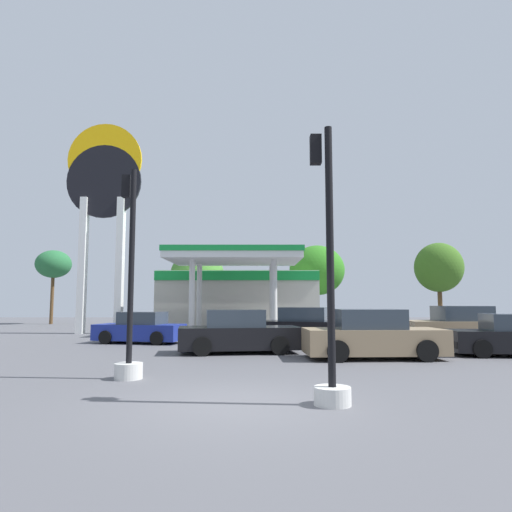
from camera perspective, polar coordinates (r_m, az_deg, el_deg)
ground_plane at (r=8.73m, az=-2.60°, el=-17.97°), size 90.00×90.00×0.00m
gas_station at (r=31.54m, az=-2.39°, el=-5.07°), size 10.70×11.77×4.78m
station_pole_sign at (r=28.73m, az=-18.71°, el=6.99°), size 4.42×0.56×12.53m
car_0 at (r=18.07m, az=29.30°, el=-8.82°), size 4.18×2.22×1.43m
car_1 at (r=22.43m, az=24.01°, el=-8.06°), size 4.64×2.17×1.65m
car_2 at (r=21.22m, az=-14.47°, el=-8.85°), size 4.13×2.39×1.39m
car_3 at (r=16.75m, az=-2.36°, el=-9.65°), size 4.54×2.41×1.55m
car_4 at (r=15.55m, az=14.26°, el=-9.71°), size 4.55×2.21×1.60m
car_5 at (r=21.29m, az=6.25°, el=-8.75°), size 4.75×2.97×1.58m
traffic_signal_0 at (r=8.49m, az=9.06°, el=-7.18°), size 0.67×0.69×5.15m
traffic_signal_1 at (r=11.57m, az=-15.75°, el=-7.12°), size 0.67×0.69×5.14m
tree_0 at (r=41.43m, az=-24.20°, el=-0.99°), size 2.87×2.87×6.11m
tree_1 at (r=36.78m, az=-7.51°, el=-2.30°), size 4.27×4.27×5.82m
tree_2 at (r=35.93m, az=7.52°, el=-1.81°), size 4.31×4.31×6.24m
tree_3 at (r=39.21m, az=21.82°, el=-1.36°), size 3.78×3.78×6.55m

